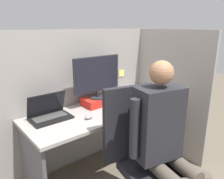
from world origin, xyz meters
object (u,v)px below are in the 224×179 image
(office_chair, at_px, (143,154))
(person, at_px, (165,137))
(carrot_toy, at_px, (128,111))
(stapler, at_px, (157,95))
(laptop, at_px, (50,114))
(monitor, at_px, (97,76))
(paper_box, at_px, (98,101))
(coffee_mug, at_px, (120,93))

(office_chair, height_order, person, person)
(carrot_toy, relative_size, person, 0.09)
(stapler, bearing_deg, laptop, 170.09)
(stapler, distance_m, person, 1.08)
(monitor, bearing_deg, laptop, -178.21)
(carrot_toy, bearing_deg, laptop, 150.27)
(paper_box, relative_size, carrot_toy, 2.70)
(paper_box, relative_size, person, 0.25)
(carrot_toy, xyz_separation_m, office_chair, (-0.21, -0.41, -0.20))
(carrot_toy, relative_size, office_chair, 0.11)
(monitor, bearing_deg, paper_box, -90.00)
(paper_box, xyz_separation_m, laptop, (-0.56, -0.01, 0.01))
(stapler, relative_size, person, 0.10)
(laptop, height_order, office_chair, office_chair)
(office_chair, xyz_separation_m, coffee_mug, (0.50, 0.84, 0.22))
(coffee_mug, bearing_deg, paper_box, -172.80)
(carrot_toy, bearing_deg, stapler, 13.12)
(office_chair, bearing_deg, carrot_toy, 62.24)
(paper_box, xyz_separation_m, carrot_toy, (0.08, -0.38, -0.02))
(coffee_mug, bearing_deg, office_chair, -120.78)
(stapler, height_order, carrot_toy, carrot_toy)
(paper_box, height_order, monitor, monitor)
(office_chair, xyz_separation_m, person, (0.04, -0.17, 0.21))
(monitor, relative_size, stapler, 4.35)
(office_chair, relative_size, coffee_mug, 11.52)
(coffee_mug, bearing_deg, laptop, -176.23)
(paper_box, xyz_separation_m, stapler, (0.71, -0.24, -0.02))
(paper_box, relative_size, laptop, 0.92)
(stapler, bearing_deg, person, -137.92)
(laptop, relative_size, office_chair, 0.33)
(laptop, xyz_separation_m, coffee_mug, (0.93, 0.06, -0.00))
(stapler, bearing_deg, office_chair, -146.66)
(stapler, distance_m, office_chair, 1.03)
(paper_box, relative_size, monitor, 0.59)
(monitor, bearing_deg, office_chair, -99.39)
(office_chair, distance_m, person, 0.27)
(laptop, bearing_deg, monitor, 1.79)
(paper_box, distance_m, person, 0.96)
(monitor, relative_size, coffee_mug, 5.94)
(office_chair, bearing_deg, paper_box, 80.58)
(carrot_toy, distance_m, coffee_mug, 0.52)
(carrot_toy, bearing_deg, office_chair, -117.76)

